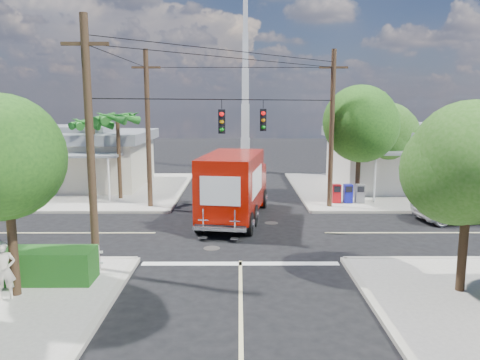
{
  "coord_description": "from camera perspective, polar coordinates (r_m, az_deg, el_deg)",
  "views": [
    {
      "loc": [
        -0.05,
        -21.34,
        6.03
      ],
      "look_at": [
        0.0,
        2.0,
        2.2
      ],
      "focal_mm": 35.0,
      "sensor_mm": 36.0,
      "label": 1
    }
  ],
  "objects": [
    {
      "name": "tree_sw_front",
      "position": [
        15.54,
        -26.67,
        2.04
      ],
      "size": [
        3.88,
        3.78,
        6.03
      ],
      "color": "#422D1C",
      "rests_on": "sidewalk_sw"
    },
    {
      "name": "hedge_sw",
      "position": [
        17.75,
        -27.11,
        -9.26
      ],
      "size": [
        6.2,
        1.2,
        1.1
      ],
      "primitive_type": "cube",
      "color": "#184E18",
      "rests_on": "sidewalk_sw"
    },
    {
      "name": "palm_nw_front",
      "position": [
        29.8,
        -14.72,
        7.12
      ],
      "size": [
        3.01,
        3.08,
        5.59
      ],
      "color": "#422D1C",
      "rests_on": "sidewalk_nw"
    },
    {
      "name": "sidewalk_ne",
      "position": [
        34.54,
        18.33,
        -1.09
      ],
      "size": [
        14.12,
        14.12,
        0.14
      ],
      "color": "gray",
      "rests_on": "ground"
    },
    {
      "name": "palm_nw_back",
      "position": [
        31.81,
        -17.52,
        6.44
      ],
      "size": [
        3.01,
        3.08,
        5.19
      ],
      "color": "#422D1C",
      "rests_on": "sidewalk_nw"
    },
    {
      "name": "utility_poles",
      "position": [
        23.04,
        -3.96,
        5.92
      ],
      "size": [
        12.0,
        10.68,
        9.0
      ],
      "color": "#473321",
      "rests_on": "ground"
    },
    {
      "name": "road_markings",
      "position": [
        20.76,
        0.02,
        -7.55
      ],
      "size": [
        32.0,
        32.0,
        0.01
      ],
      "color": "beige",
      "rests_on": "ground"
    },
    {
      "name": "sidewalk_nw",
      "position": [
        34.51,
        -18.41,
        -1.11
      ],
      "size": [
        14.12,
        14.12,
        0.14
      ],
      "color": "gray",
      "rests_on": "ground"
    },
    {
      "name": "tree_se",
      "position": [
        15.89,
        26.26,
        1.16
      ],
      "size": [
        3.67,
        3.54,
        5.62
      ],
      "color": "#422D1C",
      "rests_on": "sidewalk_se"
    },
    {
      "name": "radio_tower",
      "position": [
        41.35,
        0.65,
        8.78
      ],
      "size": [
        0.8,
        0.8,
        17.0
      ],
      "color": "silver",
      "rests_on": "ground"
    },
    {
      "name": "vending_boxes",
      "position": [
        28.81,
        13.03,
        -1.61
      ],
      "size": [
        1.9,
        0.5,
        1.1
      ],
      "color": "#B90E14",
      "rests_on": "sidewalk_ne"
    },
    {
      "name": "building_ne",
      "position": [
        35.78,
        20.43,
        2.78
      ],
      "size": [
        11.8,
        10.2,
        4.5
      ],
      "color": "silver",
      "rests_on": "sidewalk_ne"
    },
    {
      "name": "tree_ne_back",
      "position": [
        31.91,
        17.96,
        5.56
      ],
      "size": [
        3.77,
        3.66,
        5.82
      ],
      "color": "#422D1C",
      "rests_on": "sidewalk_ne"
    },
    {
      "name": "ground",
      "position": [
        22.18,
        0.01,
        -6.46
      ],
      "size": [
        120.0,
        120.0,
        0.0
      ],
      "primitive_type": "plane",
      "color": "black",
      "rests_on": "ground"
    },
    {
      "name": "building_nw",
      "position": [
        36.06,
        -19.5,
        2.72
      ],
      "size": [
        10.8,
        10.2,
        4.3
      ],
      "color": "beige",
      "rests_on": "sidewalk_nw"
    },
    {
      "name": "tree_ne_front",
      "position": [
        29.05,
        14.44,
        6.53
      ],
      "size": [
        4.21,
        4.14,
        6.66
      ],
      "color": "#422D1C",
      "rests_on": "sidewalk_ne"
    },
    {
      "name": "picket_fence",
      "position": [
        18.34,
        -25.41,
        -8.57
      ],
      "size": [
        5.94,
        0.06,
        1.0
      ],
      "color": "silver",
      "rests_on": "sidewalk_sw"
    },
    {
      "name": "pedestrian",
      "position": [
        16.09,
        -26.82,
        -9.82
      ],
      "size": [
        0.77,
        0.64,
        1.79
      ],
      "primitive_type": "imported",
      "rotation": [
        0.0,
        0.0,
        0.39
      ],
      "color": "beige",
      "rests_on": "sidewalk_sw"
    },
    {
      "name": "delivery_truck",
      "position": [
        24.21,
        -0.69,
        -0.75
      ],
      "size": [
        3.74,
        8.45,
        3.54
      ],
      "color": "black",
      "rests_on": "ground"
    },
    {
      "name": "parked_car",
      "position": [
        26.83,
        25.52,
        -3.09
      ],
      "size": [
        5.19,
        2.86,
        1.38
      ],
      "primitive_type": "imported",
      "rotation": [
        0.0,
        0.0,
        1.69
      ],
      "color": "silver",
      "rests_on": "ground"
    }
  ]
}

